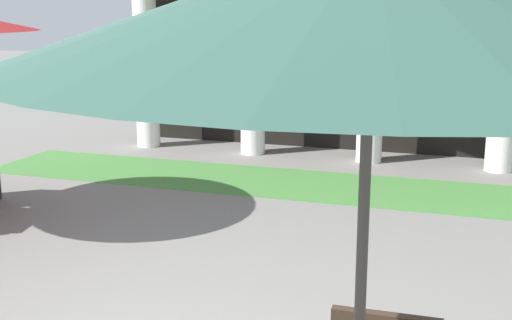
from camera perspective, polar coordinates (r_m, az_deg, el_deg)
lawn_strip at (r=9.32m, az=7.92°, el=-2.39°), size 10.97×1.67×0.01m
patio_umbrella_near_foreground at (r=2.19m, az=9.87°, el=12.85°), size 2.45×2.45×2.73m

